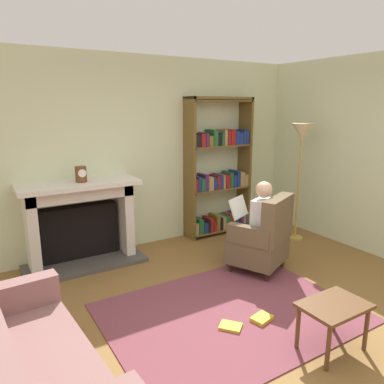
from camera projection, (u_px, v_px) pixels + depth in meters
ground at (250, 328)px, 3.40m from camera, size 14.00×14.00×0.00m
back_wall at (137, 154)px, 5.21m from camera, size 5.60×0.10×2.70m
side_wall_right at (336, 152)px, 5.46m from camera, size 0.10×5.20×2.70m
area_rug at (230, 313)px, 3.65m from camera, size 2.40×1.80×0.01m
fireplace at (80, 220)px, 4.71m from camera, size 1.50×0.64×1.10m
mantel_clock at (81, 174)px, 4.50m from camera, size 0.14×0.14×0.19m
bookshelf at (219, 172)px, 5.75m from camera, size 1.09×0.32×2.15m
armchair_reading at (263, 238)px, 4.50m from camera, size 0.84×0.83×0.97m
seated_reader at (255, 222)px, 4.52m from camera, size 0.51×0.60×1.14m
sofa_floral at (29, 377)px, 2.35m from camera, size 0.85×1.75×0.85m
side_table at (334, 311)px, 3.03m from camera, size 0.56×0.39×0.43m
scattered_books at (249, 322)px, 3.46m from camera, size 0.56×0.28×0.04m
floor_lamp at (301, 142)px, 5.36m from camera, size 0.32×0.32×1.77m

